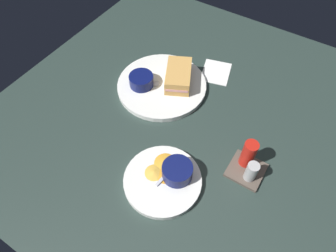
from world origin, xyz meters
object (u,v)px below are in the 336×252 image
Objects in this scene: plate_chips_companion at (163,180)px; spoon_by_gravy_ramekin at (174,167)px; sandwich_half_near at (178,76)px; condiment_caddy at (248,163)px; plate_sandwich_main at (162,86)px; ramekin_light_gravy at (177,171)px; spoon_by_dark_ramekin at (160,84)px; ramekin_dark_sauce at (141,80)px.

spoon_by_gravy_ramekin reaches higher than plate_chips_companion.
sandwich_half_near is 31.33cm from spoon_by_gravy_ramekin.
sandwich_half_near is at bearing -118.67° from condiment_caddy.
ramekin_light_gravy is at bearing 39.86° from plate_sandwich_main.
condiment_caddy is (-14.73, 16.65, 2.61)cm from plate_chips_companion.
plate_sandwich_main is 3.00× the size of condiment_caddy.
condiment_caddy is at bearing 122.85° from spoon_by_gravy_ramekin.
plate_sandwich_main is 3.14× the size of spoon_by_dark_ramekin.
spoon_by_gravy_ramekin is (-4.39, 0.65, 1.16)cm from plate_chips_companion.
sandwich_half_near is 6.32cm from spoon_by_dark_ramekin.
ramekin_light_gravy is at bearing -50.35° from condiment_caddy.
condiment_caddy is (17.02, 31.13, -0.59)cm from sandwich_half_near.
condiment_caddy is at bearing 131.49° from plate_chips_companion.
ramekin_dark_sauce is 0.84× the size of spoon_by_dark_ramekin.
spoon_by_gravy_ramekin is at bearing 38.86° from plate_sandwich_main.
spoon_by_dark_ramekin is (-3.20, 4.93, -1.63)cm from ramekin_dark_sauce.
plate_sandwich_main is at bearing -140.14° from ramekin_light_gravy.
spoon_by_gravy_ramekin is at bearing -57.15° from condiment_caddy.
spoon_by_dark_ramekin is (0.50, -0.31, 1.16)cm from plate_sandwich_main.
ramekin_dark_sauce is 33.97cm from plate_chips_companion.
ramekin_light_gravy is at bearing 40.85° from spoon_by_dark_ramekin.
sandwich_half_near is at bearing 134.19° from plate_sandwich_main.
spoon_by_gravy_ramekin is (23.09, 19.32, 0.00)cm from spoon_by_dark_ramekin.
plate_chips_companion is (27.48, 18.67, -1.16)cm from spoon_by_dark_ramekin.
condiment_caddy is at bearing 69.27° from plate_sandwich_main.
ramekin_light_gravy reaches higher than ramekin_dark_sauce.
spoon_by_dark_ramekin is at bearing -109.85° from condiment_caddy.
sandwich_half_near is at bearing -149.44° from ramekin_light_gravy.
ramekin_light_gravy reaches higher than plate_chips_companion.
spoon_by_gravy_ramekin is (27.36, 15.12, -2.04)cm from sandwich_half_near.
condiment_caddy reaches higher than plate_sandwich_main.
plate_chips_companion is (27.98, 18.36, 0.00)cm from plate_sandwich_main.
plate_chips_companion is (24.28, 23.60, -2.80)cm from ramekin_dark_sauce.
plate_chips_companion is at bearing -39.81° from ramekin_light_gravy.
plate_sandwich_main is 1.90× the size of sandwich_half_near.
condiment_caddy reaches higher than ramekin_dark_sauce.
ramekin_light_gravy is 0.82× the size of condiment_caddy.
sandwich_half_near reaches higher than ramekin_dark_sauce.
condiment_caddy is (12.75, 35.32, 1.44)cm from spoon_by_dark_ramekin.
ramekin_light_gravy is at bearing 50.80° from ramekin_dark_sauce.
ramekin_dark_sauce reaches higher than plate_sandwich_main.
spoon_by_dark_ramekin is at bearing 123.00° from ramekin_dark_sauce.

